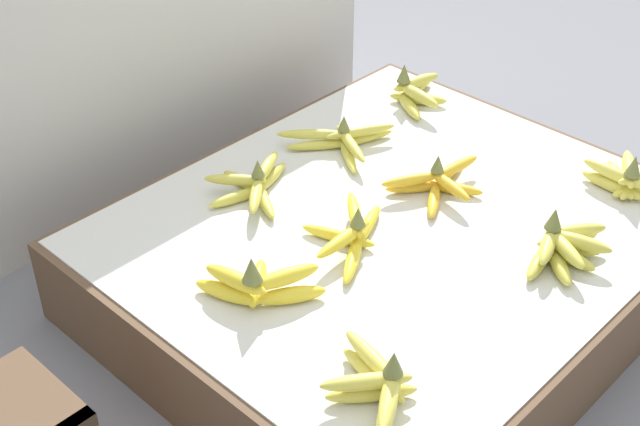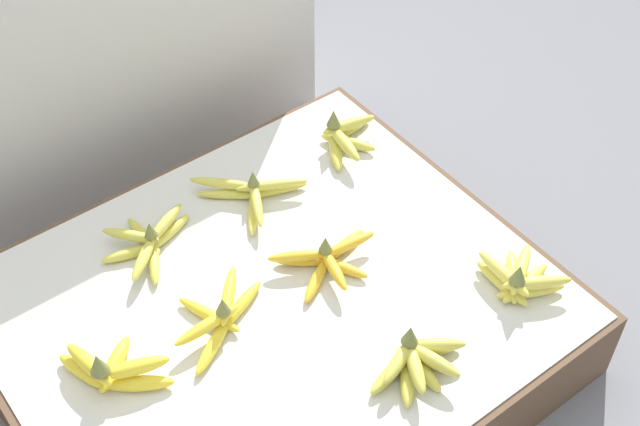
# 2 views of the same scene
# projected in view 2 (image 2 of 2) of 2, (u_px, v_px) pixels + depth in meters

# --- Properties ---
(ground_plane) EXTENTS (10.00, 10.00, 0.00)m
(ground_plane) POSITION_uv_depth(u_px,v_px,m) (275.00, 354.00, 1.91)
(ground_plane) COLOR slate
(display_platform) EXTENTS (1.07, 0.92, 0.19)m
(display_platform) POSITION_uv_depth(u_px,v_px,m) (274.00, 328.00, 1.85)
(display_platform) COLOR brown
(display_platform) RESTS_ON ground_plane
(back_vendor_table) EXTENTS (1.45, 0.42, 0.69)m
(back_vendor_table) POSITION_uv_depth(u_px,v_px,m) (11.00, 61.00, 2.07)
(back_vendor_table) COLOR beige
(back_vendor_table) RESTS_ON ground_plane
(banana_bunch_front_midright) EXTENTS (0.22, 0.14, 0.10)m
(banana_bunch_front_midright) POSITION_uv_depth(u_px,v_px,m) (417.00, 361.00, 1.64)
(banana_bunch_front_midright) COLOR gold
(banana_bunch_front_midright) RESTS_ON display_platform
(banana_bunch_front_right) EXTENTS (0.15, 0.18, 0.10)m
(banana_bunch_front_right) POSITION_uv_depth(u_px,v_px,m) (519.00, 280.00, 1.78)
(banana_bunch_front_right) COLOR #DBCC4C
(banana_bunch_front_right) RESTS_ON display_platform
(banana_bunch_middle_left) EXTENTS (0.17, 0.20, 0.11)m
(banana_bunch_middle_left) POSITION_uv_depth(u_px,v_px,m) (111.00, 370.00, 1.63)
(banana_bunch_middle_left) COLOR yellow
(banana_bunch_middle_left) RESTS_ON display_platform
(banana_bunch_middle_midleft) EXTENTS (0.23, 0.19, 0.09)m
(banana_bunch_middle_midleft) POSITION_uv_depth(u_px,v_px,m) (220.00, 317.00, 1.72)
(banana_bunch_middle_midleft) COLOR yellow
(banana_bunch_middle_midleft) RESTS_ON display_platform
(banana_bunch_middle_midright) EXTENTS (0.23, 0.18, 0.08)m
(banana_bunch_middle_midright) POSITION_uv_depth(u_px,v_px,m) (326.00, 259.00, 1.82)
(banana_bunch_middle_midright) COLOR gold
(banana_bunch_middle_midright) RESTS_ON display_platform
(banana_bunch_back_midleft) EXTENTS (0.22, 0.20, 0.08)m
(banana_bunch_back_midleft) POSITION_uv_depth(u_px,v_px,m) (148.00, 242.00, 1.85)
(banana_bunch_back_midleft) COLOR gold
(banana_bunch_back_midleft) RESTS_ON display_platform
(banana_bunch_back_midright) EXTENTS (0.23, 0.23, 0.08)m
(banana_bunch_back_midright) POSITION_uv_depth(u_px,v_px,m) (252.00, 193.00, 1.95)
(banana_bunch_back_midright) COLOR gold
(banana_bunch_back_midright) RESTS_ON display_platform
(banana_bunch_back_right) EXTENTS (0.19, 0.15, 0.10)m
(banana_bunch_back_right) POSITION_uv_depth(u_px,v_px,m) (344.00, 136.00, 2.08)
(banana_bunch_back_right) COLOR gold
(banana_bunch_back_right) RESTS_ON display_platform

